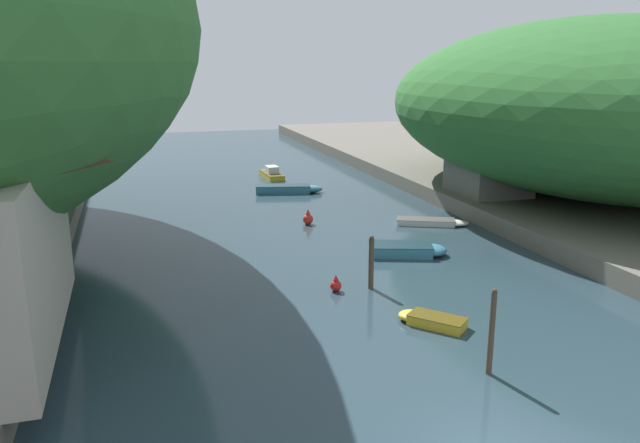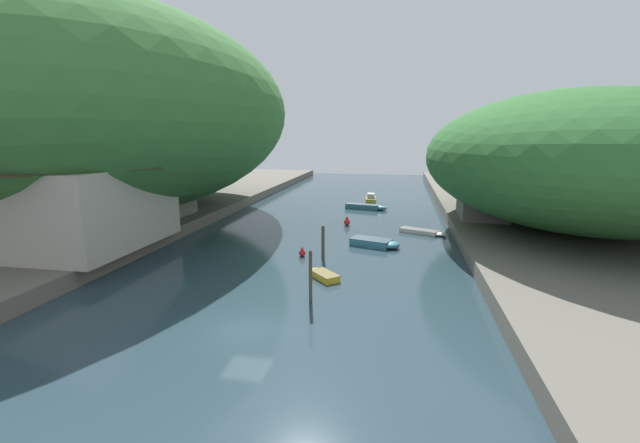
{
  "view_description": "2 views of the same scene",
  "coord_description": "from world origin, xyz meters",
  "px_view_note": "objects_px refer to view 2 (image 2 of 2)",
  "views": [
    {
      "loc": [
        -9.89,
        -14.76,
        11.9
      ],
      "look_at": [
        0.33,
        19.15,
        2.75
      ],
      "focal_mm": 35.0,
      "sensor_mm": 36.0,
      "label": 1
    },
    {
      "loc": [
        8.33,
        -21.53,
        10.98
      ],
      "look_at": [
        0.28,
        21.79,
        1.82
      ],
      "focal_mm": 24.0,
      "sensor_mm": 36.0,
      "label": 2
    }
  ],
  "objects_px": {
    "boat_cabin_cruiser": "(425,232)",
    "channel_buoy_near": "(347,222)",
    "boathouse_shed": "(162,195)",
    "person_by_boathouse": "(167,217)",
    "right_bank_cottage": "(483,197)",
    "person_on_quay": "(97,244)",
    "waterfront_building": "(86,192)",
    "boat_mid_channel": "(377,243)",
    "channel_buoy_far": "(302,252)",
    "boat_near_quay": "(368,207)",
    "boat_red_skiff": "(322,274)",
    "boat_moored_right": "(371,198)"
  },
  "relations": [
    {
      "from": "boat_red_skiff",
      "to": "person_by_boathouse",
      "type": "distance_m",
      "value": 20.98
    },
    {
      "from": "right_bank_cottage",
      "to": "person_on_quay",
      "type": "bearing_deg",
      "value": -146.61
    },
    {
      "from": "boathouse_shed",
      "to": "person_by_boathouse",
      "type": "xyz_separation_m",
      "value": [
        3.39,
        -4.89,
        -1.52
      ]
    },
    {
      "from": "boathouse_shed",
      "to": "right_bank_cottage",
      "type": "distance_m",
      "value": 37.42
    },
    {
      "from": "boat_near_quay",
      "to": "boat_cabin_cruiser",
      "type": "distance_m",
      "value": 16.19
    },
    {
      "from": "boat_mid_channel",
      "to": "person_on_quay",
      "type": "xyz_separation_m",
      "value": [
        -21.65,
        -11.92,
        1.92
      ]
    },
    {
      "from": "channel_buoy_far",
      "to": "person_by_boathouse",
      "type": "relative_size",
      "value": 0.54
    },
    {
      "from": "channel_buoy_far",
      "to": "person_by_boathouse",
      "type": "distance_m",
      "value": 16.38
    },
    {
      "from": "waterfront_building",
      "to": "channel_buoy_far",
      "type": "xyz_separation_m",
      "value": [
        17.98,
        4.35,
        -5.65
      ]
    },
    {
      "from": "boat_moored_right",
      "to": "waterfront_building",
      "type": "bearing_deg",
      "value": -122.25
    },
    {
      "from": "boat_near_quay",
      "to": "boat_moored_right",
      "type": "distance_m",
      "value": 8.59
    },
    {
      "from": "boat_mid_channel",
      "to": "boat_cabin_cruiser",
      "type": "distance_m",
      "value": 8.03
    },
    {
      "from": "boat_red_skiff",
      "to": "boat_moored_right",
      "type": "xyz_separation_m",
      "value": [
        1.1,
        39.44,
        0.14
      ]
    },
    {
      "from": "channel_buoy_far",
      "to": "waterfront_building",
      "type": "bearing_deg",
      "value": -166.4
    },
    {
      "from": "channel_buoy_near",
      "to": "boathouse_shed",
      "type": "bearing_deg",
      "value": -167.65
    },
    {
      "from": "right_bank_cottage",
      "to": "boat_cabin_cruiser",
      "type": "relative_size",
      "value": 1.17
    },
    {
      "from": "waterfront_building",
      "to": "boat_cabin_cruiser",
      "type": "distance_m",
      "value": 33.68
    },
    {
      "from": "boat_red_skiff",
      "to": "person_by_boathouse",
      "type": "height_order",
      "value": "person_by_boathouse"
    },
    {
      "from": "waterfront_building",
      "to": "boat_cabin_cruiser",
      "type": "height_order",
      "value": "waterfront_building"
    },
    {
      "from": "waterfront_building",
      "to": "boat_mid_channel",
      "type": "bearing_deg",
      "value": 20.36
    },
    {
      "from": "boat_near_quay",
      "to": "boat_mid_channel",
      "type": "xyz_separation_m",
      "value": [
        2.48,
        -20.74,
        -0.01
      ]
    },
    {
      "from": "waterfront_building",
      "to": "boat_near_quay",
      "type": "relative_size",
      "value": 2.24
    },
    {
      "from": "boat_moored_right",
      "to": "boat_mid_channel",
      "type": "distance_m",
      "value": 29.44
    },
    {
      "from": "boat_near_quay",
      "to": "boat_red_skiff",
      "type": "relative_size",
      "value": 1.99
    },
    {
      "from": "boathouse_shed",
      "to": "channel_buoy_near",
      "type": "relative_size",
      "value": 6.73
    },
    {
      "from": "right_bank_cottage",
      "to": "boat_moored_right",
      "type": "height_order",
      "value": "right_bank_cottage"
    },
    {
      "from": "boat_near_quay",
      "to": "channel_buoy_near",
      "type": "height_order",
      "value": "channel_buoy_near"
    },
    {
      "from": "waterfront_building",
      "to": "boat_mid_channel",
      "type": "xyz_separation_m",
      "value": [
        24.46,
        9.07,
        -5.66
      ]
    },
    {
      "from": "boat_red_skiff",
      "to": "boat_cabin_cruiser",
      "type": "distance_m",
      "value": 18.56
    },
    {
      "from": "channel_buoy_far",
      "to": "person_on_quay",
      "type": "relative_size",
      "value": 0.54
    },
    {
      "from": "channel_buoy_near",
      "to": "right_bank_cottage",
      "type": "bearing_deg",
      "value": 2.64
    },
    {
      "from": "right_bank_cottage",
      "to": "channel_buoy_far",
      "type": "bearing_deg",
      "value": -140.8
    },
    {
      "from": "right_bank_cottage",
      "to": "boat_cabin_cruiser",
      "type": "bearing_deg",
      "value": -151.44
    },
    {
      "from": "right_bank_cottage",
      "to": "boat_near_quay",
      "type": "bearing_deg",
      "value": 142.18
    },
    {
      "from": "boat_near_quay",
      "to": "boat_red_skiff",
      "type": "bearing_deg",
      "value": 11.1
    },
    {
      "from": "waterfront_building",
      "to": "channel_buoy_near",
      "type": "relative_size",
      "value": 12.29
    },
    {
      "from": "waterfront_building",
      "to": "boat_moored_right",
      "type": "relative_size",
      "value": 2.43
    },
    {
      "from": "waterfront_building",
      "to": "boat_near_quay",
      "type": "distance_m",
      "value": 37.47
    },
    {
      "from": "boat_cabin_cruiser",
      "to": "channel_buoy_near",
      "type": "relative_size",
      "value": 4.67
    },
    {
      "from": "channel_buoy_near",
      "to": "person_on_quay",
      "type": "xyz_separation_m",
      "value": [
        -17.55,
        -21.11,
        1.82
      ]
    },
    {
      "from": "boat_near_quay",
      "to": "channel_buoy_far",
      "type": "bearing_deg",
      "value": 4.4
    },
    {
      "from": "waterfront_building",
      "to": "boat_mid_channel",
      "type": "relative_size",
      "value": 2.72
    },
    {
      "from": "boat_mid_channel",
      "to": "channel_buoy_far",
      "type": "bearing_deg",
      "value": -35.0
    },
    {
      "from": "boat_cabin_cruiser",
      "to": "person_on_quay",
      "type": "distance_m",
      "value": 32.3
    },
    {
      "from": "person_by_boathouse",
      "to": "waterfront_building",
      "type": "bearing_deg",
      "value": 150.3
    },
    {
      "from": "boat_moored_right",
      "to": "person_on_quay",
      "type": "xyz_separation_m",
      "value": [
        -19.08,
        -41.25,
        1.89
      ]
    },
    {
      "from": "boat_near_quay",
      "to": "boat_mid_channel",
      "type": "height_order",
      "value": "boat_near_quay"
    },
    {
      "from": "boat_near_quay",
      "to": "person_on_quay",
      "type": "xyz_separation_m",
      "value": [
        -19.17,
        -32.66,
        1.91
      ]
    },
    {
      "from": "right_bank_cottage",
      "to": "boat_mid_channel",
      "type": "distance_m",
      "value": 15.54
    },
    {
      "from": "boathouse_shed",
      "to": "channel_buoy_far",
      "type": "bearing_deg",
      "value": -25.8
    }
  ]
}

